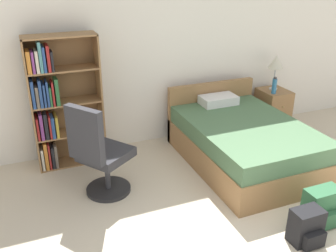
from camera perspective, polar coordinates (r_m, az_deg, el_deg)
wall_back at (r=5.19m, az=0.31°, el=11.70°), size 9.00×0.06×2.60m
bookshelf at (r=4.70m, az=-16.60°, el=3.36°), size 0.84×0.32×1.63m
bed at (r=4.86m, az=11.21°, el=-2.24°), size 1.32×1.92×0.82m
office_chair at (r=4.05m, az=-10.43°, el=-4.34°), size 0.72×0.70×1.10m
nightstand at (r=5.97m, az=15.63°, el=2.47°), size 0.40×0.48×0.61m
table_lamp at (r=5.79m, az=16.15°, el=9.25°), size 0.22×0.22×0.53m
water_bottle at (r=5.68m, az=15.89°, el=5.90°), size 0.07×0.07×0.25m
backpack_green at (r=4.05m, az=22.43°, el=-11.39°), size 0.36×0.25×0.38m
backpack_black at (r=3.76m, az=20.38°, el=-14.26°), size 0.29×0.25×0.34m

